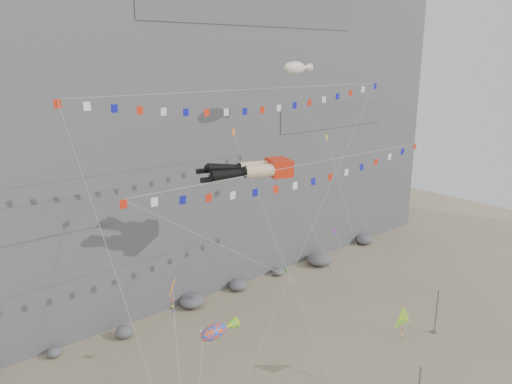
# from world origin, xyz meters

# --- Properties ---
(cliff) EXTENTS (80.00, 28.00, 50.00)m
(cliff) POSITION_xyz_m (0.00, 32.00, 25.00)
(cliff) COLOR slate
(cliff) RESTS_ON ground
(talus_boulders) EXTENTS (60.00, 3.00, 1.20)m
(talus_boulders) POSITION_xyz_m (0.00, 17.00, 0.60)
(talus_boulders) COLOR slate
(talus_boulders) RESTS_ON ground
(anchor_pole_right) EXTENTS (0.12, 0.12, 4.30)m
(anchor_pole_right) POSITION_xyz_m (14.70, -1.81, 2.15)
(anchor_pole_right) COLOR slate
(anchor_pole_right) RESTS_ON ground
(legs_kite) EXTENTS (8.22, 19.92, 22.98)m
(legs_kite) POSITION_xyz_m (1.40, 8.50, 15.79)
(legs_kite) COLOR red
(legs_kite) RESTS_ON ground
(flag_banner_upper) EXTENTS (30.31, 10.88, 28.20)m
(flag_banner_upper) POSITION_xyz_m (0.54, 7.61, 22.46)
(flag_banner_upper) COLOR red
(flag_banner_upper) RESTS_ON ground
(flag_banner_lower) EXTENTS (29.43, 4.26, 20.75)m
(flag_banner_lower) POSITION_xyz_m (1.55, 2.75, 17.09)
(flag_banner_lower) COLOR red
(flag_banner_lower) RESTS_ON ground
(harlequin_kite) EXTENTS (4.51, 8.01, 13.55)m
(harlequin_kite) POSITION_xyz_m (-10.79, 1.80, 11.13)
(harlequin_kite) COLOR red
(harlequin_kite) RESTS_ON ground
(fish_windsock) EXTENTS (6.78, 5.09, 9.73)m
(fish_windsock) POSITION_xyz_m (-8.02, 1.41, 7.26)
(fish_windsock) COLOR #FF410D
(fish_windsock) RESTS_ON ground
(delta_kite) EXTENTS (3.88, 3.71, 7.46)m
(delta_kite) POSITION_xyz_m (5.63, -4.13, 5.67)
(delta_kite) COLOR yellow
(delta_kite) RESTS_ON ground
(blimp_windsock) EXTENTS (6.11, 14.31, 27.72)m
(blimp_windsock) POSITION_xyz_m (8.79, 11.54, 23.90)
(blimp_windsock) COLOR beige
(blimp_windsock) RESTS_ON ground
(small_kite_a) EXTENTS (1.11, 13.23, 23.20)m
(small_kite_a) POSITION_xyz_m (-2.39, 6.15, 19.08)
(small_kite_a) COLOR orange
(small_kite_a) RESTS_ON ground
(small_kite_b) EXTENTS (6.83, 12.46, 16.33)m
(small_kite_b) POSITION_xyz_m (8.41, 5.33, 9.29)
(small_kite_b) COLOR purple
(small_kite_b) RESTS_ON ground
(small_kite_c) EXTENTS (1.79, 9.41, 13.10)m
(small_kite_c) POSITION_xyz_m (-1.12, 1.67, 9.45)
(small_kite_c) COLOR #169317
(small_kite_c) RESTS_ON ground
(small_kite_d) EXTENTS (8.65, 16.17, 24.62)m
(small_kite_d) POSITION_xyz_m (10.95, 9.03, 17.11)
(small_kite_d) COLOR yellow
(small_kite_d) RESTS_ON ground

